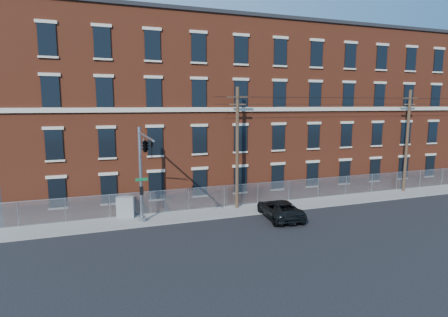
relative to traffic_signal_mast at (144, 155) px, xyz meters
name	(u,v)px	position (x,y,z in m)	size (l,w,h in m)	color
ground	(240,233)	(6.00, -2.18, -5.39)	(140.00, 140.00, 0.00)	black
sidewalk	(341,200)	(18.00, 2.82, -5.33)	(65.00, 3.00, 0.12)	gray
mill_building	(293,110)	(18.00, 11.75, 2.76)	(55.30, 14.32, 16.30)	maroon
chain_link_fence	(332,186)	(18.00, 4.12, -4.33)	(59.06, 0.06, 1.85)	#A5A8AD
traffic_signal_mast	(144,155)	(0.00, 0.00, 0.00)	(0.90, 6.75, 7.00)	#9EA0A5
utility_pole_near	(237,146)	(8.00, 3.42, -0.05)	(1.80, 0.28, 10.00)	#4A3625
utility_pole_mid	(407,139)	(26.00, 3.42, -0.05)	(1.80, 0.28, 10.00)	#4A3625
overhead_wires	(410,100)	(26.00, 3.42, 3.73)	(40.00, 0.62, 0.62)	black
pickup_truck	(280,209)	(10.17, -0.03, -4.67)	(2.38, 5.16, 1.43)	black
utility_cabinet	(125,207)	(-1.05, 3.82, -4.46)	(1.29, 0.64, 1.61)	gray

